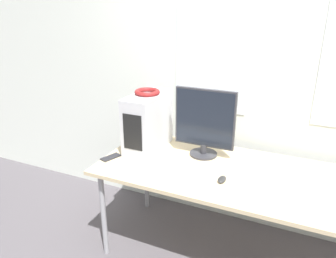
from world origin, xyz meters
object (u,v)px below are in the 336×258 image
mouse (222,179)px  cell_phone (111,157)px  keyboard (182,173)px  pc_tower (148,122)px  headphones (147,92)px  monitor_main (205,123)px

mouse → cell_phone: mouse is taller
keyboard → cell_phone: bearing=178.4°
mouse → cell_phone: size_ratio=0.59×
pc_tower → keyboard: (0.41, -0.29, -0.22)m
headphones → monitor_main: monitor_main is taller
pc_tower → cell_phone: size_ratio=2.91×
keyboard → headphones: bearing=144.5°
headphones → mouse: size_ratio=1.97×
mouse → monitor_main: bearing=126.2°
pc_tower → headphones: 0.24m
keyboard → cell_phone: (-0.59, 0.02, -0.01)m
monitor_main → cell_phone: (-0.63, -0.34, -0.26)m
monitor_main → pc_tower: bearing=-171.8°
pc_tower → monitor_main: 0.45m
monitor_main → cell_phone: 0.76m
headphones → monitor_main: bearing=8.1°
monitor_main → mouse: monitor_main is taller
headphones → cell_phone: headphones is taller
headphones → mouse: 0.87m
pc_tower → cell_phone: 0.40m
pc_tower → mouse: (0.69, -0.26, -0.21)m
monitor_main → cell_phone: size_ratio=3.15×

